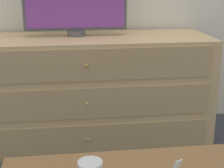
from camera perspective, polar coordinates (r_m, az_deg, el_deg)
name	(u,v)px	position (r m, az deg, el deg)	size (l,w,h in m)	color
ground_plane	(96,120)	(2.78, -2.64, -6.04)	(12.00, 12.00, 0.00)	#383D47
dresser	(85,90)	(2.36, -4.57, -0.97)	(1.68, 0.56, 0.73)	tan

